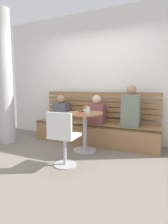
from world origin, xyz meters
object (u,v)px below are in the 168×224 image
person_child_left (97,111)px  cup_tumbler_orange (86,109)px  cafe_table (85,124)px  phone_on_table (83,112)px  cup_glass_tall (88,110)px  plate_small (81,113)px  cup_espresso_small (85,111)px  white_chair (63,137)px  person_adult (131,108)px  booth_bench (94,133)px  person_child_middle (61,109)px

person_child_left → cup_tumbler_orange: size_ratio=6.07×
cafe_table → phone_on_table: (-0.08, 0.06, 0.23)m
cup_glass_tall → cup_tumbler_orange: 0.32m
cup_tumbler_orange → plate_small: 0.37m
cafe_table → cup_espresso_small: cup_espresso_small is taller
cup_tumbler_orange → phone_on_table: bearing=-88.5°
plate_small → cup_tumbler_orange: bearing=101.4°
cup_espresso_small → white_chair: bearing=-89.5°
person_adult → phone_on_table: person_adult is taller
booth_bench → cup_espresso_small: (0.03, -0.52, 0.55)m
cup_glass_tall → plate_small: 0.15m
person_adult → person_child_middle: bearing=178.6°
booth_bench → cup_glass_tall: (0.11, -0.58, 0.58)m
person_child_left → cup_glass_tall: 0.60m
person_child_middle → cup_espresso_small: size_ratio=10.58×
person_adult → cup_glass_tall: (-0.66, -0.55, -0.01)m
white_chair → cafe_table: bearing=90.9°
booth_bench → person_child_middle: 0.95m
person_child_left → cup_espresso_small: person_child_left is taller
person_adult → cup_tumbler_orange: person_adult is taller
white_chair → cup_tumbler_orange: (-0.09, 1.02, 0.33)m
person_child_left → cup_tumbler_orange: bearing=-108.7°
white_chair → cup_espresso_small: size_ratio=15.18×
person_adult → person_child_left: size_ratio=1.35×
booth_bench → person_child_middle: bearing=179.9°
booth_bench → person_adult: 0.97m
white_chair → booth_bench: bearing=91.5°
person_child_left → plate_small: person_child_left is taller
cup_glass_tall → phone_on_table: size_ratio=0.86×
person_child_middle → plate_small: 1.08m
cup_espresso_small → person_child_left: bearing=87.6°
cafe_table → cup_tumbler_orange: bearing=111.7°
booth_bench → person_adult: size_ratio=3.31×
booth_bench → phone_on_table: bearing=-96.7°
booth_bench → cup_glass_tall: 0.83m
person_child_left → phone_on_table: (-0.10, -0.46, 0.04)m
white_chair → person_adult: bearing=60.3°
cafe_table → person_adult: (0.75, 0.48, 0.29)m
cup_glass_tall → person_adult: bearing=39.6°
cup_espresso_small → cafe_table: bearing=-164.9°
cafe_table → person_child_left: (0.03, 0.52, 0.19)m
cup_glass_tall → booth_bench: bearing=101.0°
person_child_left → cup_glass_tall: bearing=-83.8°
person_child_middle → cup_glass_tall: person_child_middle is taller
person_child_middle → phone_on_table: bearing=-31.0°
person_child_middle → cup_tumbler_orange: (0.77, -0.32, 0.09)m
person_child_middle → phone_on_table: 0.90m
cafe_table → plate_small: (-0.01, -0.16, 0.23)m
plate_small → phone_on_table: 0.23m
booth_bench → person_adult: bearing=-2.8°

